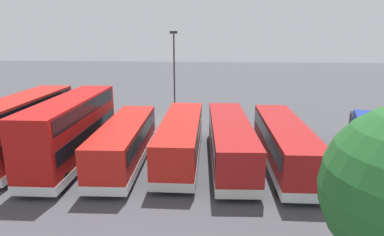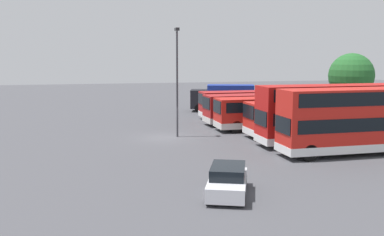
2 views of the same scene
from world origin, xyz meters
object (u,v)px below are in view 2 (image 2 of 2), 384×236
at_px(bus_single_deck_second, 263,107).
at_px(box_truck_blue, 223,97).
at_px(bus_double_decker_fifth, 329,113).
at_px(car_hatchback_silver, 228,181).
at_px(bus_single_deck_third, 276,112).
at_px(bus_single_deck_fourth, 306,117).
at_px(lamp_post_tall, 177,75).
at_px(bus_double_decker_sixth, 351,119).
at_px(bus_single_deck_near_end, 253,103).

height_order(bus_single_deck_second, box_truck_blue, box_truck_blue).
relative_size(bus_double_decker_fifth, car_hatchback_silver, 2.44).
xyz_separation_m(bus_single_deck_third, bus_single_deck_fourth, (3.73, 1.10, -0.00)).
distance_m(bus_single_deck_third, car_hatchback_silver, 20.22).
distance_m(box_truck_blue, car_hatchback_silver, 32.36).
bearing_deg(lamp_post_tall, bus_single_deck_third, 99.79).
height_order(bus_single_deck_fourth, bus_double_decker_fifth, bus_double_decker_fifth).
height_order(bus_single_deck_fourth, car_hatchback_silver, bus_single_deck_fourth).
bearing_deg(bus_double_decker_sixth, bus_single_deck_third, -176.00).
distance_m(bus_single_deck_third, lamp_post_tall, 10.30).
xyz_separation_m(bus_single_deck_third, bus_double_decker_fifth, (7.36, 1.06, 0.83)).
xyz_separation_m(bus_single_deck_fourth, lamp_post_tall, (-2.08, -10.62, 3.56)).
relative_size(bus_single_deck_near_end, bus_single_deck_fourth, 1.10).
xyz_separation_m(bus_single_deck_near_end, box_truck_blue, (-6.44, -1.37, 0.08)).
bearing_deg(lamp_post_tall, box_truck_blue, 150.33).
relative_size(bus_single_deck_near_end, bus_double_decker_fifth, 1.04).
xyz_separation_m(bus_single_deck_third, car_hatchback_silver, (17.48, -10.12, -0.92)).
distance_m(bus_single_deck_near_end, lamp_post_tall, 13.74).
bearing_deg(bus_double_decker_fifth, box_truck_blue, -174.67).
xyz_separation_m(bus_double_decker_sixth, car_hatchback_silver, (6.61, -10.88, -1.75)).
relative_size(bus_single_deck_third, bus_double_decker_sixth, 1.11).
bearing_deg(bus_single_deck_second, car_hatchback_silver, -26.16).
height_order(bus_double_decker_fifth, box_truck_blue, bus_double_decker_fifth).
bearing_deg(bus_single_deck_near_end, bus_single_deck_fourth, 3.25).
relative_size(bus_single_deck_second, bus_double_decker_sixth, 1.18).
height_order(bus_single_deck_near_end, bus_single_deck_third, same).
height_order(bus_double_decker_fifth, lamp_post_tall, lamp_post_tall).
distance_m(bus_double_decker_sixth, box_truck_blue, 24.45).
bearing_deg(bus_single_deck_near_end, bus_single_deck_third, -3.93).
distance_m(bus_single_deck_near_end, box_truck_blue, 6.58).
relative_size(bus_double_decker_fifth, box_truck_blue, 1.41).
relative_size(bus_double_decker_fifth, bus_double_decker_sixth, 1.09).
bearing_deg(bus_single_deck_third, car_hatchback_silver, -30.08).
bearing_deg(bus_single_deck_fourth, bus_single_deck_third, -163.57).
height_order(bus_single_deck_third, box_truck_blue, box_truck_blue).
distance_m(bus_single_deck_near_end, bus_double_decker_sixth, 17.96).
bearing_deg(bus_single_deck_second, bus_single_deck_fourth, 7.51).
relative_size(box_truck_blue, car_hatchback_silver, 1.73).
height_order(bus_single_deck_fourth, lamp_post_tall, lamp_post_tall).
xyz_separation_m(bus_single_deck_near_end, bus_double_decker_fifth, (14.44, 0.58, 0.83)).
xyz_separation_m(bus_double_decker_sixth, box_truck_blue, (-24.38, -1.64, -0.74)).
height_order(bus_single_deck_third, bus_single_deck_fourth, same).
height_order(bus_single_deck_near_end, bus_double_decker_sixth, bus_double_decker_sixth).
distance_m(car_hatchback_silver, lamp_post_tall, 16.47).
bearing_deg(car_hatchback_silver, bus_single_deck_third, 149.92).
xyz_separation_m(bus_single_deck_second, bus_double_decker_fifth, (10.81, 0.91, 0.83)).
bearing_deg(bus_double_decker_sixth, box_truck_blue, -176.15).
distance_m(bus_single_deck_third, bus_single_deck_fourth, 3.89).
xyz_separation_m(box_truck_blue, lamp_post_tall, (15.16, -8.64, 3.48)).
xyz_separation_m(bus_single_deck_third, box_truck_blue, (-13.52, -0.88, 0.08)).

